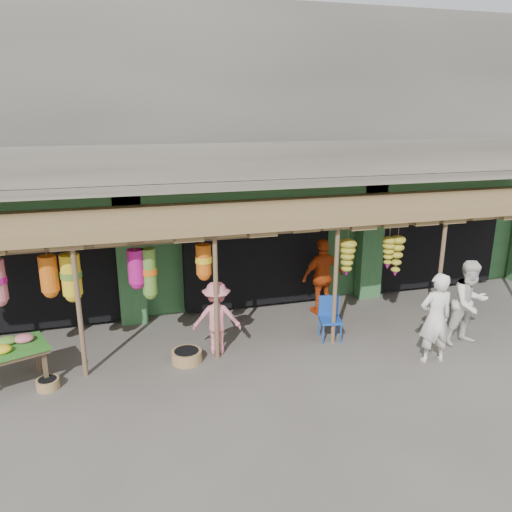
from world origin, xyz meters
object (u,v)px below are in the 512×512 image
object	(u,v)px
blue_chair	(330,315)
person_front	(436,318)
person_right	(469,303)
person_vendor	(323,276)
flower_table	(1,352)
person_shopper	(217,318)

from	to	relation	value
blue_chair	person_front	distance (m)	2.18
person_right	person_vendor	distance (m)	3.28
flower_table	person_shopper	distance (m)	3.90
person_right	flower_table	bearing A→B (deg)	170.47
flower_table	blue_chair	xyz separation A→B (m)	(6.35, 0.34, -0.21)
blue_chair	person_shopper	xyz separation A→B (m)	(-2.47, 0.00, 0.24)
flower_table	person_shopper	size ratio (longest dim) A/B	1.13
blue_chair	person_shopper	distance (m)	2.48
blue_chair	person_vendor	xyz separation A→B (m)	(0.40, 1.34, 0.40)
flower_table	person_front	world-z (taller)	person_front
blue_chair	person_right	xyz separation A→B (m)	(2.65, -1.05, 0.39)
person_shopper	blue_chair	bearing A→B (deg)	-167.41
person_front	person_right	distance (m)	1.23
person_vendor	person_shopper	bearing A→B (deg)	17.61
person_front	person_right	bearing A→B (deg)	-153.40
person_vendor	flower_table	bearing A→B (deg)	6.60
flower_table	blue_chair	size ratio (longest dim) A/B	1.84
flower_table	person_vendor	bearing A→B (deg)	-6.34
person_front	person_shopper	bearing A→B (deg)	-16.86
person_vendor	person_right	bearing A→B (deg)	125.98
flower_table	person_vendor	distance (m)	6.96
flower_table	blue_chair	bearing A→B (deg)	-17.23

